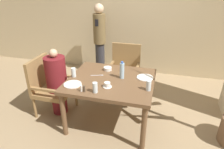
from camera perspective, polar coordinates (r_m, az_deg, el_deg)
ground_plane at (r=3.25m, az=-0.25°, el=-12.81°), size 16.00×16.00×0.00m
wall_back at (r=4.56m, az=6.66°, el=17.60°), size 8.00×0.06×2.80m
dining_table at (r=2.90m, az=-0.27°, el=-2.87°), size 1.22×1.07×0.72m
chair_left_side at (r=3.36m, az=-17.53°, el=-2.84°), size 0.55×0.55×0.93m
diner_in_left_chair at (r=3.25m, az=-15.45°, el=-2.01°), size 0.32×0.32×1.10m
chair_far_side at (r=3.80m, az=3.51°, el=1.78°), size 0.55×0.55×0.93m
standing_host at (r=4.46m, az=-3.55°, el=10.28°), size 0.27×0.30×1.58m
plate_main_left at (r=2.93m, az=9.42°, el=-0.85°), size 0.24×0.24×0.01m
plate_main_right at (r=2.76m, az=-11.18°, el=-2.76°), size 0.24×0.24×0.01m
teacup_with_saucer at (r=2.64m, az=-1.38°, el=-3.00°), size 0.12×0.12×0.07m
bowl_small at (r=3.14m, az=-1.25°, el=1.67°), size 0.13×0.13×0.05m
water_bottle at (r=2.85m, az=2.87°, el=1.15°), size 0.06×0.06×0.26m
glass_tall_near at (r=2.51m, az=-4.85°, el=-3.72°), size 0.06×0.06×0.14m
glass_tall_mid at (r=2.96m, az=-10.90°, el=0.61°), size 0.06×0.06×0.14m
glass_tall_far at (r=2.59m, az=10.41°, el=-3.12°), size 0.06×0.06×0.14m
salt_shaker at (r=2.57m, az=-8.77°, el=-3.90°), size 0.03×0.03×0.09m
pepper_shaker at (r=2.55m, az=-7.95°, el=-4.06°), size 0.03×0.03×0.08m
fork_beside_plate at (r=2.98m, az=-3.94°, el=-0.21°), size 0.18×0.07×0.00m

